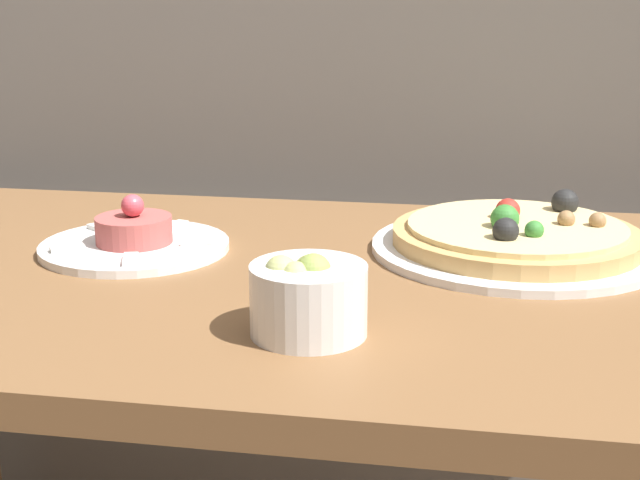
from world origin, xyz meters
TOP-DOWN VIEW (x-y plane):
  - dining_table at (0.00, 0.35)m, footprint 1.26×0.71m
  - pizza_plate at (0.29, 0.48)m, footprint 0.35×0.35m
  - tartare_plate at (-0.17, 0.40)m, footprint 0.23×0.23m
  - small_bowl at (0.09, 0.17)m, footprint 0.11×0.11m

SIDE VIEW (x-z plane):
  - dining_table at x=0.00m, z-range 0.28..1.07m
  - tartare_plate at x=-0.17m, z-range 0.77..0.85m
  - pizza_plate at x=0.29m, z-range 0.78..0.85m
  - small_bowl at x=0.09m, z-range 0.79..0.87m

